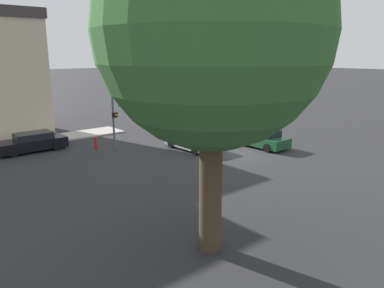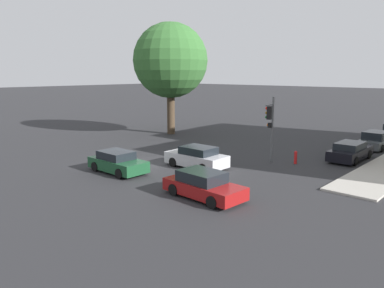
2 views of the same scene
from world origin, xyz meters
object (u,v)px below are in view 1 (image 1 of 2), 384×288
at_px(street_tree, 212,32).
at_px(traffic_signal, 118,109).
at_px(crossing_car_1, 192,140).
at_px(fire_hydrant, 95,143).
at_px(parked_car_0, 32,142).
at_px(crossing_car_2, 198,125).
at_px(crossing_car_0, 262,139).

height_order(street_tree, traffic_signal, street_tree).
relative_size(crossing_car_1, fire_hydrant, 4.65).
bearing_deg(parked_car_0, crossing_car_2, 169.00).
xyz_separation_m(street_tree, parked_car_0, (18.26, 0.29, -6.83)).
bearing_deg(street_tree, crossing_car_2, -40.13).
relative_size(crossing_car_0, crossing_car_2, 0.93).
xyz_separation_m(crossing_car_1, fire_hydrant, (4.46, 5.42, -0.20)).
distance_m(crossing_car_2, fire_hydrant, 9.85).
bearing_deg(traffic_signal, street_tree, -30.60).
bearing_deg(crossing_car_1, crossing_car_0, 54.64).
bearing_deg(street_tree, crossing_car_0, -57.42).
distance_m(crossing_car_0, crossing_car_2, 7.30).
height_order(street_tree, crossing_car_1, street_tree).
bearing_deg(parked_car_0, street_tree, 90.59).
bearing_deg(crossing_car_0, crossing_car_1, 55.92).
height_order(crossing_car_0, crossing_car_1, crossing_car_1).
distance_m(crossing_car_1, crossing_car_2, 6.21).
height_order(crossing_car_2, fire_hydrant, crossing_car_2).
relative_size(street_tree, parked_car_0, 2.40).
relative_size(crossing_car_0, fire_hydrant, 4.49).
bearing_deg(crossing_car_0, fire_hydrant, 52.93).
bearing_deg(crossing_car_0, street_tree, 122.71).
distance_m(street_tree, traffic_signal, 15.67).
bearing_deg(crossing_car_1, fire_hydrant, -130.60).
height_order(traffic_signal, fire_hydrant, traffic_signal).
relative_size(traffic_signal, fire_hydrant, 5.06).
xyz_separation_m(crossing_car_0, crossing_car_1, (2.95, 4.34, 0.04)).
height_order(traffic_signal, parked_car_0, traffic_signal).
bearing_deg(crossing_car_0, parked_car_0, 53.89).
height_order(parked_car_0, fire_hydrant, parked_car_0).
bearing_deg(fire_hydrant, traffic_signal, -142.84).
bearing_deg(traffic_signal, fire_hydrant, -155.98).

